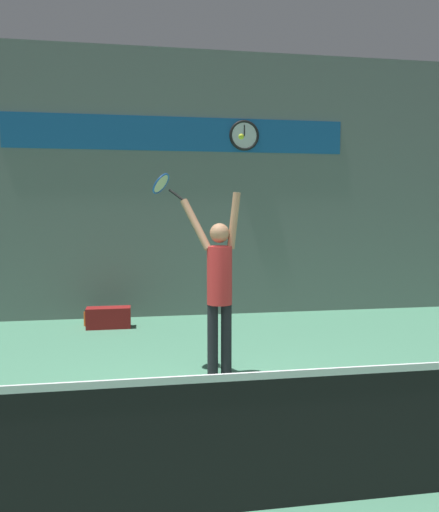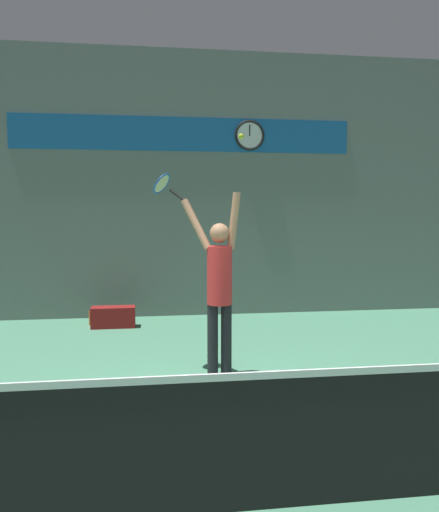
% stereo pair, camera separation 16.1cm
% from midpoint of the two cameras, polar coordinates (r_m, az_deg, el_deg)
% --- Properties ---
extents(ground_plane, '(18.00, 18.00, 0.00)m').
position_cam_midpoint_polar(ground_plane, '(4.65, 2.14, -20.42)').
color(ground_plane, '#4C8C6B').
extents(back_wall, '(18.00, 0.10, 5.00)m').
position_cam_midpoint_polar(back_wall, '(9.56, -3.49, 8.11)').
color(back_wall, slate).
rests_on(back_wall, ground_plane).
extents(sponsor_banner, '(6.32, 0.02, 0.63)m').
position_cam_midpoint_polar(sponsor_banner, '(9.60, -3.49, 13.73)').
color(sponsor_banner, '#195B9E').
extents(scoreboard_clock, '(0.58, 0.05, 0.58)m').
position_cam_midpoint_polar(scoreboard_clock, '(9.75, 3.94, 13.60)').
color(scoreboard_clock, white).
extents(court_net, '(6.49, 0.07, 1.06)m').
position_cam_midpoint_polar(court_net, '(3.54, 5.22, -20.10)').
color(court_net, '#333333').
rests_on(court_net, ground_plane).
extents(tennis_player, '(0.72, 0.43, 2.23)m').
position_cam_midpoint_polar(tennis_player, '(5.97, 0.72, -3.08)').
color(tennis_player, black).
rests_on(tennis_player, ground_plane).
extents(tennis_racket, '(0.43, 0.35, 0.35)m').
position_cam_midpoint_polar(tennis_racket, '(6.21, -5.71, 8.10)').
color(tennis_racket, black).
extents(tennis_ball, '(0.07, 0.07, 0.07)m').
position_cam_midpoint_polar(tennis_ball, '(5.93, 3.29, 13.48)').
color(tennis_ball, '#CCDB2D').
extents(water_bottle, '(0.08, 0.08, 0.29)m').
position_cam_midpoint_polar(water_bottle, '(9.12, -13.96, -6.86)').
color(water_bottle, '#D84C19').
rests_on(water_bottle, ground_plane).
extents(equipment_bag, '(0.75, 0.30, 0.36)m').
position_cam_midpoint_polar(equipment_bag, '(8.86, -11.54, -6.85)').
color(equipment_bag, maroon).
rests_on(equipment_bag, ground_plane).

